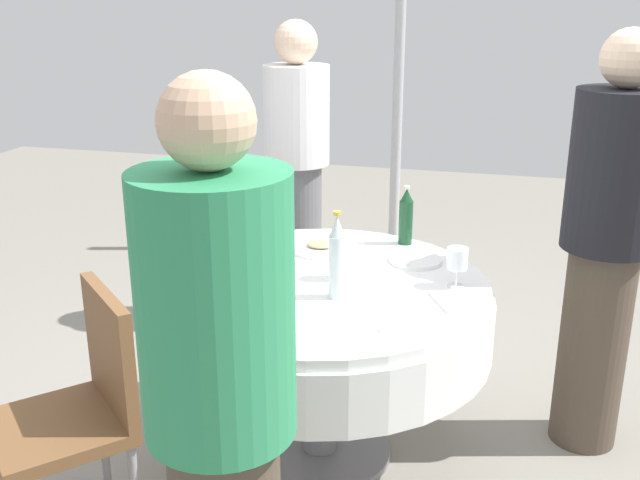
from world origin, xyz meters
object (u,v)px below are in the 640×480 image
wine_glass_outer (457,260)px  chair_near (83,401)px  plate_front (250,279)px  dining_table (320,318)px  person_west (221,418)px  plate_north (272,324)px  person_mid (606,241)px  plate_right (320,247)px  bottle_clear_mid (239,208)px  bottle_dark_green_east (406,217)px  wine_glass_left (343,249)px  bottle_clear_west (337,258)px  person_east (297,171)px  plate_south (416,260)px

wine_glass_outer → chair_near: bearing=-146.5°
plate_front → chair_near: bearing=-121.6°
dining_table → plate_front: size_ratio=5.34×
wine_glass_outer → person_west: size_ratio=0.09×
plate_north → person_west: (0.11, -0.68, 0.09)m
person_mid → person_west: bearing=-53.4°
person_west → plate_right: bearing=-87.3°
bottle_clear_mid → plate_north: bearing=-62.3°
wine_glass_outer → plate_north: 0.73m
bottle_dark_green_east → person_mid: person_mid is taller
wine_glass_left → chair_near: size_ratio=0.18×
bottle_clear_mid → chair_near: bottle_clear_mid is taller
bottle_clear_west → wine_glass_left: size_ratio=1.95×
bottle_dark_green_east → bottle_clear_mid: bearing=-165.8°
plate_right → person_mid: bearing=3.1°
bottle_clear_west → plate_right: size_ratio=1.28×
dining_table → plate_right: 0.37m
bottle_dark_green_east → person_east: 0.98m
dining_table → chair_near: 0.89m
dining_table → plate_south: (0.31, 0.28, 0.16)m
wine_glass_left → person_east: bearing=114.2°
bottle_clear_west → chair_near: 0.94m
plate_front → plate_south: size_ratio=1.15×
dining_table → wine_glass_outer: wine_glass_outer is taller
person_east → person_mid: bearing=-49.7°
bottle_clear_mid → person_east: size_ratio=0.21×
person_west → chair_near: 0.86m
wine_glass_outer → chair_near: wine_glass_outer is taller
person_mid → person_east: person_mid is taller
person_west → person_east: 2.35m
dining_table → person_west: person_west is taller
wine_glass_outer → person_mid: (0.53, 0.31, 0.02)m
plate_front → plate_south: (0.56, 0.35, 0.00)m
bottle_clear_west → plate_south: bearing=62.6°
plate_right → person_east: (-0.36, 0.88, 0.10)m
plate_north → person_mid: 1.33m
plate_south → chair_near: bearing=-134.5°
dining_table → person_east: person_east is taller
dining_table → wine_glass_outer: bearing=8.3°
wine_glass_outer → plate_front: 0.75m
dining_table → wine_glass_left: bearing=26.0°
person_mid → bottle_clear_mid: bearing=-108.5°
plate_right → person_east: size_ratio=0.15×
person_west → wine_glass_left: bearing=-94.0°
wine_glass_left → plate_south: size_ratio=0.77×
bottle_clear_mid → plate_north: (0.39, -0.74, -0.15)m
plate_right → plate_south: plate_right is taller
bottle_dark_green_east → wine_glass_left: bottle_dark_green_east is taller
person_mid → wine_glass_outer: bearing=-80.1°
bottle_dark_green_east → wine_glass_outer: bearing=-59.7°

